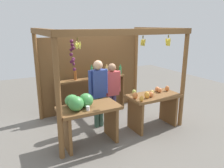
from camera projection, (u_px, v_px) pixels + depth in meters
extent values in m
plane|color=slate|center=(108.00, 122.00, 5.58)|extent=(12.00, 12.00, 0.00)
cylinder|color=brown|center=(58.00, 99.00, 3.76)|extent=(0.10, 0.10, 2.32)
cylinder|color=brown|center=(183.00, 79.00, 5.09)|extent=(0.10, 0.10, 2.32)
cylinder|color=brown|center=(38.00, 76.00, 5.44)|extent=(0.10, 0.10, 2.32)
cylinder|color=brown|center=(136.00, 66.00, 6.78)|extent=(0.10, 0.10, 2.32)
cube|color=brown|center=(132.00, 32.00, 4.14)|extent=(3.04, 0.12, 0.12)
cube|color=brown|center=(42.00, 32.00, 4.31)|extent=(0.12, 2.08, 0.12)
cube|color=brown|center=(159.00, 30.00, 5.64)|extent=(0.12, 2.08, 0.12)
cube|color=brown|center=(92.00, 74.00, 6.16)|extent=(2.94, 0.04, 2.09)
cylinder|color=brown|center=(168.00, 36.00, 4.73)|extent=(0.02, 0.02, 0.06)
ellipsoid|color=yellow|center=(169.00, 43.00, 4.78)|extent=(0.04, 0.08, 0.15)
ellipsoid|color=yellow|center=(168.00, 43.00, 4.80)|extent=(0.07, 0.08, 0.16)
ellipsoid|color=yellow|center=(167.00, 42.00, 4.79)|extent=(0.07, 0.05, 0.16)
ellipsoid|color=yellow|center=(167.00, 42.00, 4.78)|extent=(0.08, 0.06, 0.16)
ellipsoid|color=yellow|center=(166.00, 41.00, 4.75)|extent=(0.04, 0.07, 0.15)
ellipsoid|color=yellow|center=(168.00, 43.00, 4.75)|extent=(0.05, 0.06, 0.16)
ellipsoid|color=yellow|center=(168.00, 43.00, 4.74)|extent=(0.09, 0.06, 0.16)
ellipsoid|color=yellow|center=(169.00, 43.00, 4.74)|extent=(0.09, 0.04, 0.15)
ellipsoid|color=yellow|center=(170.00, 41.00, 4.75)|extent=(0.06, 0.06, 0.16)
cylinder|color=brown|center=(143.00, 37.00, 4.45)|extent=(0.02, 0.02, 0.06)
ellipsoid|color=gold|center=(145.00, 42.00, 4.49)|extent=(0.04, 0.08, 0.13)
ellipsoid|color=gold|center=(143.00, 43.00, 4.50)|extent=(0.05, 0.06, 0.13)
ellipsoid|color=gold|center=(142.00, 42.00, 4.50)|extent=(0.08, 0.04, 0.13)
ellipsoid|color=gold|center=(141.00, 43.00, 4.49)|extent=(0.07, 0.06, 0.13)
ellipsoid|color=gold|center=(142.00, 42.00, 4.46)|extent=(0.04, 0.06, 0.13)
ellipsoid|color=gold|center=(142.00, 43.00, 4.44)|extent=(0.06, 0.07, 0.13)
ellipsoid|color=gold|center=(144.00, 43.00, 4.45)|extent=(0.07, 0.04, 0.13)
ellipsoid|color=gold|center=(144.00, 43.00, 4.47)|extent=(0.06, 0.05, 0.13)
cylinder|color=brown|center=(77.00, 39.00, 3.83)|extent=(0.02, 0.02, 0.06)
ellipsoid|color=#D1CC4C|center=(80.00, 45.00, 3.87)|extent=(0.04, 0.06, 0.12)
ellipsoid|color=#D1CC4C|center=(78.00, 45.00, 3.89)|extent=(0.06, 0.04, 0.12)
ellipsoid|color=#D1CC4C|center=(76.00, 44.00, 3.85)|extent=(0.06, 0.07, 0.13)
ellipsoid|color=#D1CC4C|center=(76.00, 46.00, 3.82)|extent=(0.06, 0.07, 0.13)
ellipsoid|color=#D1CC4C|center=(79.00, 46.00, 3.83)|extent=(0.08, 0.05, 0.12)
cylinder|color=#4C422D|center=(72.00, 52.00, 4.01)|extent=(0.01, 0.01, 0.55)
sphere|color=#511938|center=(72.00, 41.00, 3.98)|extent=(0.07, 0.07, 0.07)
sphere|color=#47142D|center=(72.00, 45.00, 3.98)|extent=(0.06, 0.06, 0.06)
sphere|color=#47142D|center=(73.00, 48.00, 3.98)|extent=(0.07, 0.07, 0.07)
sphere|color=#47142D|center=(71.00, 50.00, 4.02)|extent=(0.06, 0.06, 0.06)
sphere|color=#511938|center=(71.00, 54.00, 3.99)|extent=(0.07, 0.07, 0.07)
sphere|color=#601E42|center=(73.00, 59.00, 4.07)|extent=(0.07, 0.07, 0.07)
sphere|color=#511938|center=(73.00, 61.00, 4.03)|extent=(0.06, 0.06, 0.06)
sphere|color=#47142D|center=(71.00, 62.00, 4.07)|extent=(0.06, 0.06, 0.06)
sphere|color=#511938|center=(74.00, 64.00, 4.11)|extent=(0.06, 0.06, 0.06)
sphere|color=#511938|center=(74.00, 69.00, 4.09)|extent=(0.06, 0.06, 0.06)
cube|color=brown|center=(89.00, 108.00, 4.37)|extent=(1.24, 0.64, 0.06)
cube|color=brown|center=(66.00, 132.00, 4.26)|extent=(0.06, 0.58, 0.75)
cube|color=brown|center=(111.00, 122.00, 4.70)|extent=(0.06, 0.58, 0.75)
ellipsoid|color=#429347|center=(86.00, 100.00, 4.32)|extent=(0.29, 0.29, 0.28)
ellipsoid|color=#429347|center=(72.00, 101.00, 4.34)|extent=(0.38, 0.38, 0.24)
ellipsoid|color=#429347|center=(76.00, 104.00, 4.12)|extent=(0.41, 0.41, 0.29)
cylinder|color=white|center=(88.00, 108.00, 4.15)|extent=(0.07, 0.07, 0.09)
cube|color=brown|center=(153.00, 96.00, 5.11)|extent=(1.24, 0.64, 0.06)
cube|color=brown|center=(135.00, 116.00, 4.99)|extent=(0.06, 0.58, 0.75)
cube|color=brown|center=(168.00, 108.00, 5.44)|extent=(0.06, 0.58, 0.75)
ellipsoid|color=#B79E47|center=(152.00, 93.00, 5.00)|extent=(0.14, 0.14, 0.14)
ellipsoid|color=#A8B24C|center=(134.00, 92.00, 5.11)|extent=(0.12, 0.12, 0.12)
ellipsoid|color=#E07F47|center=(151.00, 94.00, 4.92)|extent=(0.12, 0.12, 0.13)
ellipsoid|color=#E07F47|center=(160.00, 90.00, 5.24)|extent=(0.13, 0.13, 0.12)
ellipsoid|color=gold|center=(147.00, 95.00, 4.83)|extent=(0.16, 0.16, 0.15)
ellipsoid|color=#CC7038|center=(135.00, 96.00, 4.81)|extent=(0.16, 0.16, 0.14)
ellipsoid|color=#CC7038|center=(167.00, 88.00, 5.37)|extent=(0.10, 0.10, 0.13)
ellipsoid|color=#E07F47|center=(157.00, 89.00, 5.33)|extent=(0.14, 0.14, 0.12)
ellipsoid|color=gold|center=(142.00, 99.00, 4.63)|extent=(0.13, 0.13, 0.12)
cube|color=brown|center=(58.00, 101.00, 5.59)|extent=(0.05, 0.20, 1.00)
cube|color=brown|center=(122.00, 91.00, 6.45)|extent=(0.05, 0.20, 1.00)
cube|color=brown|center=(92.00, 79.00, 5.89)|extent=(1.91, 0.22, 0.04)
cylinder|color=#338C4C|center=(58.00, 77.00, 5.45)|extent=(0.08, 0.08, 0.24)
cylinder|color=#338C4C|center=(58.00, 71.00, 5.41)|extent=(0.04, 0.04, 0.06)
cylinder|color=#994C1E|center=(75.00, 75.00, 5.65)|extent=(0.07, 0.07, 0.25)
cylinder|color=#994C1E|center=(75.00, 69.00, 5.61)|extent=(0.03, 0.03, 0.06)
cylinder|color=#338C4C|center=(92.00, 73.00, 5.85)|extent=(0.07, 0.07, 0.30)
cylinder|color=#338C4C|center=(92.00, 66.00, 5.80)|extent=(0.03, 0.03, 0.06)
cylinder|color=#D8B266|center=(107.00, 71.00, 6.06)|extent=(0.08, 0.08, 0.28)
cylinder|color=#D8B266|center=(107.00, 65.00, 6.01)|extent=(0.04, 0.04, 0.06)
cylinder|color=#338C4C|center=(120.00, 71.00, 6.26)|extent=(0.07, 0.07, 0.23)
cylinder|color=#338C4C|center=(120.00, 66.00, 6.22)|extent=(0.03, 0.03, 0.06)
cylinder|color=#375846|center=(96.00, 112.00, 5.19)|extent=(0.11, 0.11, 0.76)
cylinder|color=#375846|center=(101.00, 111.00, 5.25)|extent=(0.11, 0.11, 0.76)
cube|color=#2D428C|center=(98.00, 83.00, 5.04)|extent=(0.32, 0.19, 0.64)
cylinder|color=#2D428C|center=(90.00, 83.00, 4.94)|extent=(0.08, 0.08, 0.58)
cylinder|color=#2D428C|center=(106.00, 81.00, 5.12)|extent=(0.08, 0.08, 0.58)
sphere|color=tan|center=(98.00, 65.00, 4.92)|extent=(0.22, 0.22, 0.22)
cylinder|color=#423D6A|center=(110.00, 108.00, 5.52)|extent=(0.11, 0.11, 0.70)
cylinder|color=#423D6A|center=(114.00, 107.00, 5.57)|extent=(0.11, 0.11, 0.70)
cube|color=#BF474C|center=(112.00, 83.00, 5.38)|extent=(0.32, 0.19, 0.59)
cylinder|color=#BF474C|center=(105.00, 83.00, 5.28)|extent=(0.08, 0.08, 0.53)
cylinder|color=#BF474C|center=(119.00, 81.00, 5.46)|extent=(0.08, 0.08, 0.53)
sphere|color=#997051|center=(112.00, 67.00, 5.27)|extent=(0.20, 0.20, 0.20)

